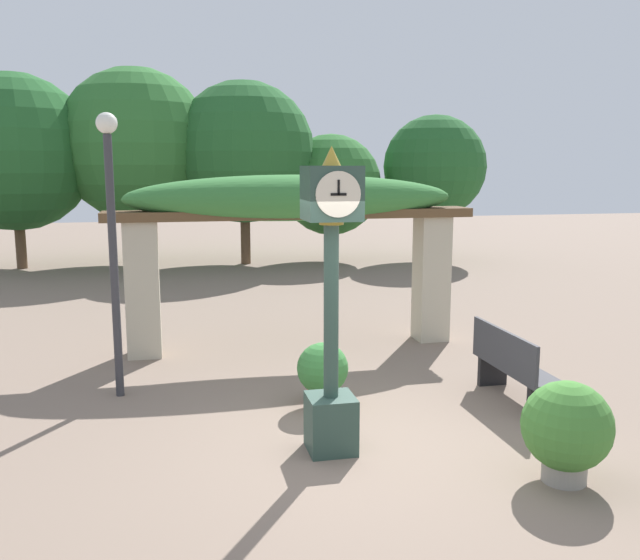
{
  "coord_description": "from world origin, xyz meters",
  "views": [
    {
      "loc": [
        -1.83,
        -6.26,
        2.81
      ],
      "look_at": [
        -0.34,
        0.48,
        1.65
      ],
      "focal_mm": 38.0,
      "sensor_mm": 36.0,
      "label": 1
    }
  ],
  "objects": [
    {
      "name": "pergola",
      "position": [
        0.0,
        3.93,
        2.07
      ],
      "size": [
        5.64,
        1.09,
        2.69
      ],
      "color": "#BCB299",
      "rests_on": "ground"
    },
    {
      "name": "tree_line",
      "position": [
        -1.49,
        13.61,
        3.13
      ],
      "size": [
        15.52,
        4.69,
        5.57
      ],
      "color": "brown",
      "rests_on": "ground"
    },
    {
      "name": "ground_plane",
      "position": [
        0.0,
        0.0,
        0.0
      ],
      "size": [
        60.0,
        60.0,
        0.0
      ],
      "primitive_type": "plane",
      "color": "#7F6B5B"
    },
    {
      "name": "potted_plant_near_left",
      "position": [
        1.56,
        -1.13,
        0.5
      ],
      "size": [
        0.81,
        0.81,
        0.93
      ],
      "color": "gray",
      "rests_on": "ground"
    },
    {
      "name": "potted_plant_near_right",
      "position": [
        -0.15,
        1.23,
        0.42
      ],
      "size": [
        0.61,
        0.61,
        0.77
      ],
      "color": "#B26B4C",
      "rests_on": "ground"
    },
    {
      "name": "lamp_post",
      "position": [
        -2.52,
        2.15,
        2.16
      ],
      "size": [
        0.25,
        0.25,
        3.43
      ],
      "color": "#333338",
      "rests_on": "ground"
    },
    {
      "name": "park_bench",
      "position": [
        2.12,
        0.91,
        0.44
      ],
      "size": [
        0.42,
        1.55,
        0.89
      ],
      "rotation": [
        0.0,
        0.0,
        1.57
      ],
      "color": "#38383D",
      "rests_on": "ground"
    },
    {
      "name": "pedestal_clock",
      "position": [
        -0.34,
        -0.02,
        1.52
      ],
      "size": [
        0.51,
        0.56,
        3.0
      ],
      "color": "#2D473D",
      "rests_on": "ground"
    }
  ]
}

